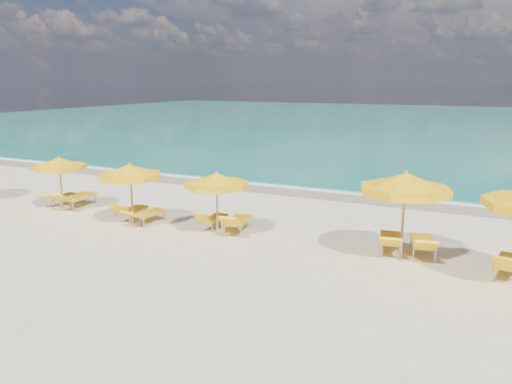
% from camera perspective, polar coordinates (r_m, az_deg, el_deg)
% --- Properties ---
extents(ground_plane, '(120.00, 120.00, 0.00)m').
position_cam_1_polar(ground_plane, '(16.13, -2.33, -5.22)').
color(ground_plane, beige).
extents(ocean, '(120.00, 80.00, 0.30)m').
position_cam_1_polar(ocean, '(62.14, 19.22, 7.45)').
color(ocean, '#136E5F').
rests_on(ocean, ground).
extents(wet_sand_band, '(120.00, 2.60, 0.01)m').
position_cam_1_polar(wet_sand_band, '(22.70, 6.51, 0.00)').
color(wet_sand_band, tan).
rests_on(wet_sand_band, ground).
extents(foam_line, '(120.00, 1.20, 0.03)m').
position_cam_1_polar(foam_line, '(23.43, 7.16, 0.39)').
color(foam_line, white).
rests_on(foam_line, ground).
extents(whitecap_near, '(14.00, 0.36, 0.05)m').
position_cam_1_polar(whitecap_near, '(33.65, 2.32, 4.23)').
color(whitecap_near, white).
rests_on(whitecap_near, ground).
extents(whitecap_far, '(18.00, 0.30, 0.05)m').
position_cam_1_polar(whitecap_far, '(37.85, 26.77, 3.83)').
color(whitecap_far, white).
rests_on(whitecap_far, ground).
extents(umbrella_1, '(2.23, 2.23, 2.09)m').
position_cam_1_polar(umbrella_1, '(20.81, -21.58, 3.02)').
color(umbrella_1, tan).
rests_on(umbrella_1, ground).
extents(umbrella_2, '(2.72, 2.72, 2.20)m').
position_cam_1_polar(umbrella_2, '(17.66, -14.17, 2.25)').
color(umbrella_2, tan).
rests_on(umbrella_2, ground).
extents(umbrella_3, '(2.38, 2.38, 2.10)m').
position_cam_1_polar(umbrella_3, '(16.09, -4.53, 1.30)').
color(umbrella_3, tan).
rests_on(umbrella_3, ground).
extents(umbrella_4, '(2.81, 2.81, 2.55)m').
position_cam_1_polar(umbrella_4, '(14.24, 16.69, 0.87)').
color(umbrella_4, tan).
rests_on(umbrella_4, ground).
extents(lounger_1_left, '(0.80, 1.77, 0.64)m').
position_cam_1_polar(lounger_1_left, '(21.71, -21.44, -0.85)').
color(lounger_1_left, '#A5A8AD').
rests_on(lounger_1_left, ground).
extents(lounger_1_right, '(0.84, 2.10, 0.84)m').
position_cam_1_polar(lounger_1_right, '(21.05, -19.72, -1.00)').
color(lounger_1_right, '#A5A8AD').
rests_on(lounger_1_right, ground).
extents(lounger_2_left, '(0.71, 1.68, 0.81)m').
position_cam_1_polar(lounger_2_left, '(18.63, -14.00, -2.45)').
color(lounger_2_left, '#A5A8AD').
rests_on(lounger_2_left, ground).
extents(lounger_2_right, '(0.66, 1.80, 0.69)m').
position_cam_1_polar(lounger_2_right, '(18.05, -12.23, -2.86)').
color(lounger_2_right, '#A5A8AD').
rests_on(lounger_2_right, ground).
extents(lounger_3_left, '(0.59, 1.59, 0.76)m').
position_cam_1_polar(lounger_3_left, '(17.13, -4.91, -3.49)').
color(lounger_3_left, '#A5A8AD').
rests_on(lounger_3_left, ground).
extents(lounger_3_right, '(0.93, 1.94, 0.84)m').
position_cam_1_polar(lounger_3_right, '(16.62, -2.10, -3.85)').
color(lounger_3_right, '#A5A8AD').
rests_on(lounger_3_right, ground).
extents(lounger_4_left, '(0.93, 1.93, 0.78)m').
position_cam_1_polar(lounger_4_left, '(15.31, 15.03, -5.78)').
color(lounger_4_left, '#A5A8AD').
rests_on(lounger_4_left, ground).
extents(lounger_4_right, '(1.01, 2.01, 0.82)m').
position_cam_1_polar(lounger_4_right, '(15.24, 18.51, -6.06)').
color(lounger_4_right, '#A5A8AD').
rests_on(lounger_4_right, ground).
extents(lounger_5_left, '(0.85, 1.87, 0.87)m').
position_cam_1_polar(lounger_5_left, '(14.50, 26.89, -7.79)').
color(lounger_5_left, '#A5A8AD').
rests_on(lounger_5_left, ground).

